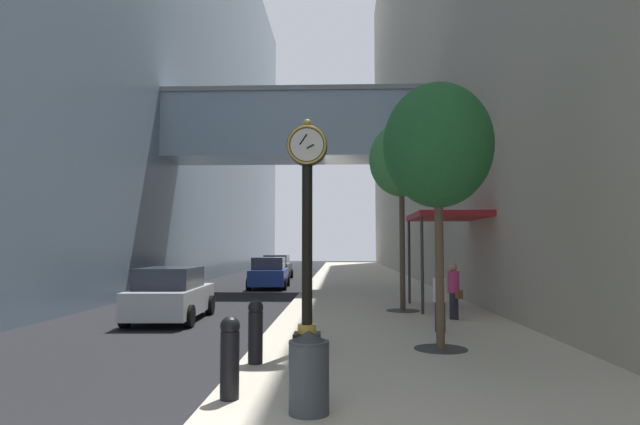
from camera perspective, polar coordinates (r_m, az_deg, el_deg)
The scene contains 16 objects.
ground_plane at distance 30.89m, azimuth -1.38°, elevation -7.89°, with size 110.00×110.00×0.00m, color black.
sidewalk_right at distance 33.86m, azimuth 4.75°, elevation -7.39°, with size 6.82×80.00×0.14m, color #BCB29E.
building_block_left at distance 38.63m, azimuth -19.16°, elevation 16.62°, with size 23.23×80.00×31.18m.
building_block_right at distance 38.27m, azimuth 17.31°, elevation 20.15°, with size 9.00×80.00×35.25m.
street_clock at distance 11.14m, azimuth -1.38°, elevation -0.98°, with size 0.84×0.55×4.82m.
bollard_nearest at distance 7.86m, azimuth -9.60°, elevation -14.80°, with size 0.28×0.28×1.15m.
bollard_second at distance 10.07m, azimuth -6.90°, elevation -12.35°, with size 0.28×0.28×1.15m.
street_tree_near at distance 11.72m, azimuth 12.46°, elevation 6.90°, with size 2.32×2.32×5.62m.
street_tree_mid_near at distance 18.35m, azimuth 8.68°, elevation 5.45°, with size 2.17×2.17×6.32m.
trash_bin at distance 7.13m, azimuth -1.19°, elevation -16.54°, with size 0.53×0.53×1.05m.
pedestrian_walking at distance 16.38m, azimuth 14.09°, elevation -8.00°, with size 0.47×0.52×1.64m.
pedestrian_by_clock at distance 13.88m, azimuth 12.66°, elevation -8.96°, with size 0.47×0.47×1.58m.
storefront_awning at distance 19.17m, azimuth 13.26°, elevation -0.55°, with size 2.40×3.60×3.30m.
car_silver_near at distance 17.21m, azimuth -15.62°, elevation -8.45°, with size 2.16×4.28×1.64m.
car_black_mid at distance 37.46m, azimuth -4.60°, elevation -5.88°, with size 2.03×4.70×1.70m.
car_blue_far at distance 29.57m, azimuth -5.45°, elevation -6.47°, with size 2.23×4.37×1.70m.
Camera 1 is at (1.88, -3.75, 2.27)m, focal length 29.99 mm.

